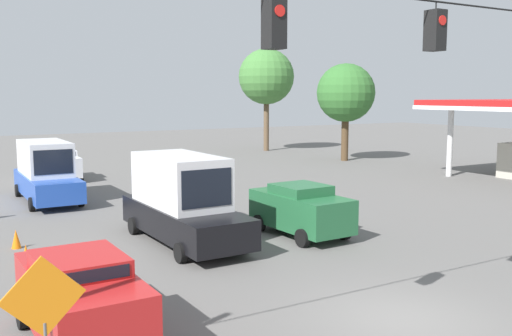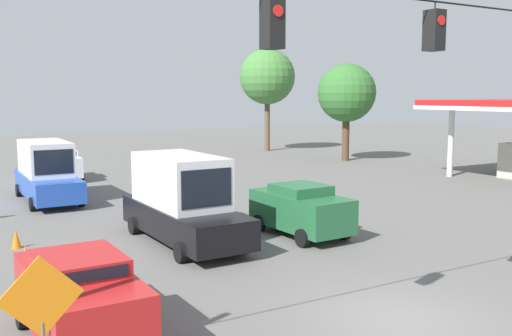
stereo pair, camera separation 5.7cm
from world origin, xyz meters
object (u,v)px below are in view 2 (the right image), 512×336
object	(u,v)px
traffic_cone_third	(43,276)
tree_horizon_right	(267,77)
sedan_red_parked_shoulder	(79,297)
box_truck_black_withflow_mid	(182,200)
overhead_signal_span	(430,110)
traffic_cone_second	(59,305)
traffic_cone_fourth	(26,255)
sedan_white_withflow_deep	(62,164)
box_truck_blue_withflow_far	(47,172)
tree_horizon_left	(347,93)
sedan_green_crossing_near	(300,209)
work_zone_sign	(42,311)
traffic_cone_fifth	(16,239)

from	to	relation	value
traffic_cone_third	tree_horizon_right	bearing A→B (deg)	-130.54
sedan_red_parked_shoulder	box_truck_black_withflow_mid	world-z (taller)	box_truck_black_withflow_mid
overhead_signal_span	traffic_cone_second	size ratio (longest dim) A/B	36.85
traffic_cone_third	traffic_cone_fourth	size ratio (longest dim) A/B	1.00
sedan_white_withflow_deep	tree_horizon_right	bearing A→B (deg)	-155.42
box_truck_blue_withflow_far	sedan_red_parked_shoulder	bearing A→B (deg)	81.62
overhead_signal_span	traffic_cone_third	size ratio (longest dim) A/B	36.85
tree_horizon_left	traffic_cone_fourth	bearing A→B (deg)	32.71
traffic_cone_second	sedan_green_crossing_near	bearing A→B (deg)	-158.73
sedan_red_parked_shoulder	tree_horizon_right	world-z (taller)	tree_horizon_right
sedan_red_parked_shoulder	box_truck_blue_withflow_far	world-z (taller)	box_truck_blue_withflow_far
box_truck_blue_withflow_far	traffic_cone_second	size ratio (longest dim) A/B	10.28
work_zone_sign	tree_horizon_right	world-z (taller)	tree_horizon_right
work_zone_sign	tree_horizon_left	world-z (taller)	tree_horizon_left
box_truck_black_withflow_mid	traffic_cone_fifth	distance (m)	5.78
box_truck_blue_withflow_far	traffic_cone_second	xyz separation A→B (m)	(2.67, 15.80, -1.13)
traffic_cone_second	sedan_red_parked_shoulder	bearing A→B (deg)	93.92
sedan_white_withflow_deep	work_zone_sign	distance (m)	27.97
sedan_green_crossing_near	overhead_signal_span	bearing A→B (deg)	72.93
traffic_cone_fifth	tree_horizon_left	distance (m)	30.77
overhead_signal_span	traffic_cone_fourth	world-z (taller)	overhead_signal_span
traffic_cone_fifth	tree_horizon_right	xyz separation A→B (m)	(-25.42, -24.95, 6.53)
tree_horizon_left	tree_horizon_right	world-z (taller)	tree_horizon_right
traffic_cone_fifth	work_zone_sign	world-z (taller)	work_zone_sign
work_zone_sign	tree_horizon_left	distance (m)	38.54
work_zone_sign	overhead_signal_span	bearing A→B (deg)	179.12
box_truck_blue_withflow_far	traffic_cone_fourth	size ratio (longest dim) A/B	10.28
sedan_red_parked_shoulder	box_truck_blue_withflow_far	distance (m)	17.58
box_truck_blue_withflow_far	traffic_cone_fourth	distance (m)	11.29
overhead_signal_span	work_zone_sign	bearing A→B (deg)	-0.88
sedan_white_withflow_deep	box_truck_blue_withflow_far	world-z (taller)	box_truck_blue_withflow_far
box_truck_black_withflow_mid	traffic_cone_fifth	size ratio (longest dim) A/B	10.29
box_truck_blue_withflow_far	sedan_green_crossing_near	bearing A→B (deg)	119.20
tree_horizon_left	sedan_red_parked_shoulder	bearing A→B (deg)	41.66
traffic_cone_fifth	overhead_signal_span	bearing A→B (deg)	119.72
sedan_white_withflow_deep	overhead_signal_span	bearing A→B (deg)	94.28
box_truck_blue_withflow_far	traffic_cone_fifth	world-z (taller)	box_truck_blue_withflow_far
tree_horizon_left	sedan_green_crossing_near	bearing A→B (deg)	46.88
sedan_red_parked_shoulder	box_truck_blue_withflow_far	bearing A→B (deg)	-98.38
overhead_signal_span	sedan_green_crossing_near	size ratio (longest dim) A/B	5.61
overhead_signal_span	tree_horizon_left	world-z (taller)	overhead_signal_span
sedan_green_crossing_near	traffic_cone_fifth	bearing A→B (deg)	-20.15
sedan_green_crossing_near	tree_horizon_right	xyz separation A→B (m)	(-16.01, -28.41, 5.85)
sedan_red_parked_shoulder	traffic_cone_third	world-z (taller)	sedan_red_parked_shoulder
overhead_signal_span	sedan_white_withflow_deep	world-z (taller)	overhead_signal_span
traffic_cone_third	traffic_cone_fourth	distance (m)	2.49
traffic_cone_third	traffic_cone_fifth	size ratio (longest dim) A/B	1.00
box_truck_blue_withflow_far	work_zone_sign	size ratio (longest dim) A/B	2.36
sedan_green_crossing_near	traffic_cone_second	size ratio (longest dim) A/B	6.57
sedan_green_crossing_near	traffic_cone_fourth	world-z (taller)	sedan_green_crossing_near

